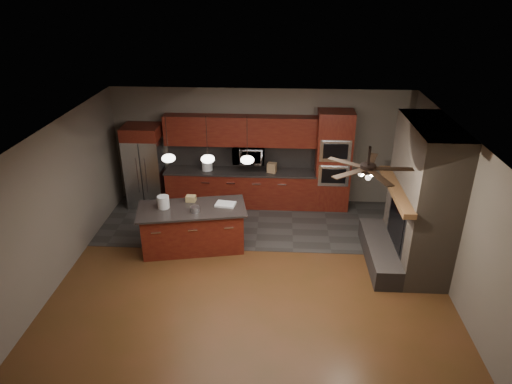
# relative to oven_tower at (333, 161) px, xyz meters

# --- Properties ---
(ground) EXTENTS (7.00, 7.00, 0.00)m
(ground) POSITION_rel_oven_tower_xyz_m (-1.70, -2.69, -1.19)
(ground) COLOR #572F1A
(ground) RESTS_ON ground
(ceiling) EXTENTS (7.00, 6.00, 0.02)m
(ceiling) POSITION_rel_oven_tower_xyz_m (-1.70, -2.69, 1.61)
(ceiling) COLOR white
(ceiling) RESTS_ON back_wall
(back_wall) EXTENTS (7.00, 0.02, 2.80)m
(back_wall) POSITION_rel_oven_tower_xyz_m (-1.70, 0.31, 0.21)
(back_wall) COLOR #63574F
(back_wall) RESTS_ON ground
(right_wall) EXTENTS (0.02, 6.00, 2.80)m
(right_wall) POSITION_rel_oven_tower_xyz_m (1.80, -2.69, 0.21)
(right_wall) COLOR #63574F
(right_wall) RESTS_ON ground
(left_wall) EXTENTS (0.02, 6.00, 2.80)m
(left_wall) POSITION_rel_oven_tower_xyz_m (-5.20, -2.69, 0.21)
(left_wall) COLOR #63574F
(left_wall) RESTS_ON ground
(slate_tile_patch) EXTENTS (7.00, 2.40, 0.01)m
(slate_tile_patch) POSITION_rel_oven_tower_xyz_m (-1.70, -0.89, -1.19)
(slate_tile_patch) COLOR #32302D
(slate_tile_patch) RESTS_ON ground
(fireplace_column) EXTENTS (1.30, 2.10, 2.80)m
(fireplace_column) POSITION_rel_oven_tower_xyz_m (1.34, -2.29, 0.11)
(fireplace_column) COLOR brown
(fireplace_column) RESTS_ON ground
(back_cabinetry) EXTENTS (3.59, 0.64, 2.20)m
(back_cabinetry) POSITION_rel_oven_tower_xyz_m (-2.18, 0.05, -0.30)
(back_cabinetry) COLOR maroon
(back_cabinetry) RESTS_ON ground
(oven_tower) EXTENTS (0.80, 0.63, 2.38)m
(oven_tower) POSITION_rel_oven_tower_xyz_m (0.00, 0.00, 0.00)
(oven_tower) COLOR maroon
(oven_tower) RESTS_ON ground
(microwave) EXTENTS (0.73, 0.41, 0.50)m
(microwave) POSITION_rel_oven_tower_xyz_m (-1.98, 0.06, 0.11)
(microwave) COLOR silver
(microwave) RESTS_ON back_cabinetry
(refrigerator) EXTENTS (0.85, 0.75, 1.99)m
(refrigerator) POSITION_rel_oven_tower_xyz_m (-4.44, -0.07, -0.20)
(refrigerator) COLOR silver
(refrigerator) RESTS_ON ground
(kitchen_island) EXTENTS (2.28, 1.36, 0.92)m
(kitchen_island) POSITION_rel_oven_tower_xyz_m (-2.97, -2.02, -0.73)
(kitchen_island) COLOR maroon
(kitchen_island) RESTS_ON ground
(white_bucket) EXTENTS (0.30, 0.30, 0.25)m
(white_bucket) POSITION_rel_oven_tower_xyz_m (-3.52, -2.03, -0.15)
(white_bucket) COLOR silver
(white_bucket) RESTS_ON kitchen_island
(paint_can) EXTENTS (0.20, 0.20, 0.11)m
(paint_can) POSITION_rel_oven_tower_xyz_m (-2.87, -2.18, -0.21)
(paint_can) COLOR #A6A6AB
(paint_can) RESTS_ON kitchen_island
(paint_tray) EXTENTS (0.42, 0.33, 0.04)m
(paint_tray) POSITION_rel_oven_tower_xyz_m (-2.31, -1.85, -0.25)
(paint_tray) COLOR silver
(paint_tray) RESTS_ON kitchen_island
(cardboard_box) EXTENTS (0.20, 0.15, 0.12)m
(cardboard_box) POSITION_rel_oven_tower_xyz_m (-3.03, -1.72, -0.21)
(cardboard_box) COLOR #9D8451
(cardboard_box) RESTS_ON kitchen_island
(counter_bucket) EXTENTS (0.34, 0.34, 0.29)m
(counter_bucket) POSITION_rel_oven_tower_xyz_m (-2.96, 0.01, -0.15)
(counter_bucket) COLOR silver
(counter_bucket) RESTS_ON back_cabinetry
(counter_box) EXTENTS (0.24, 0.20, 0.23)m
(counter_box) POSITION_rel_oven_tower_xyz_m (-1.42, -0.04, -0.18)
(counter_box) COLOR #94714C
(counter_box) RESTS_ON back_cabinetry
(pendant_left) EXTENTS (0.26, 0.26, 0.92)m
(pendant_left) POSITION_rel_oven_tower_xyz_m (-3.35, -1.99, 0.77)
(pendant_left) COLOR black
(pendant_left) RESTS_ON ceiling
(pendant_center) EXTENTS (0.26, 0.26, 0.92)m
(pendant_center) POSITION_rel_oven_tower_xyz_m (-2.60, -1.99, 0.77)
(pendant_center) COLOR black
(pendant_center) RESTS_ON ceiling
(pendant_right) EXTENTS (0.26, 0.26, 0.92)m
(pendant_right) POSITION_rel_oven_tower_xyz_m (-1.85, -1.99, 0.77)
(pendant_right) COLOR black
(pendant_right) RESTS_ON ceiling
(ceiling_fan) EXTENTS (1.27, 1.33, 0.41)m
(ceiling_fan) POSITION_rel_oven_tower_xyz_m (0.10, -3.49, 1.27)
(ceiling_fan) COLOR black
(ceiling_fan) RESTS_ON ceiling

